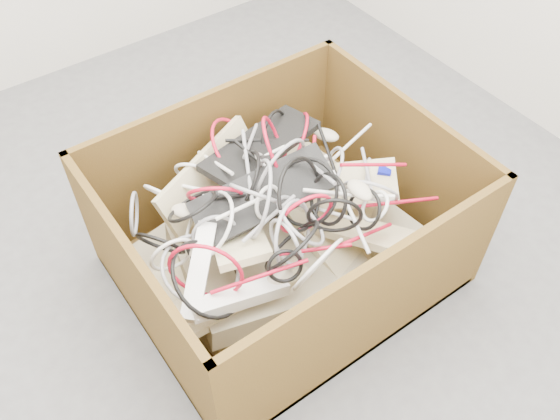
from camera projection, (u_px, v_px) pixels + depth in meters
ground at (241, 253)px, 2.21m from camera, size 3.00×3.00×0.00m
cardboard_box at (280, 245)px, 2.06m from camera, size 1.06×0.88×0.53m
keyboard_pile at (274, 212)px, 1.97m from camera, size 0.92×0.74×0.37m
mice_scatter at (272, 210)px, 1.86m from camera, size 0.74×0.49×0.18m
power_strip_left at (199, 271)px, 1.71m from camera, size 0.24×0.26×0.12m
power_strip_right at (240, 298)px, 1.70m from camera, size 0.30×0.11×0.10m
vga_plug at (384, 170)px, 2.02m from camera, size 0.06×0.06×0.03m
cable_tangle at (264, 205)px, 1.83m from camera, size 0.98×0.73×0.39m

